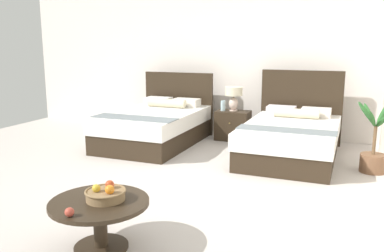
{
  "coord_description": "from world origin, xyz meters",
  "views": [
    {
      "loc": [
        1.99,
        -4.35,
        1.7
      ],
      "look_at": [
        0.03,
        0.5,
        0.63
      ],
      "focal_mm": 37.89,
      "sensor_mm": 36.0,
      "label": 1
    }
  ],
  "objects_px": {
    "bed_near_window": "(156,126)",
    "loose_apple": "(69,212)",
    "fruit_bowl": "(106,194)",
    "potted_palm": "(373,152)",
    "bed_near_corner": "(292,137)",
    "nightstand": "(233,125)",
    "table_lamp": "(234,95)",
    "coffee_table": "(100,213)",
    "vase": "(223,106)"
  },
  "relations": [
    {
      "from": "loose_apple",
      "to": "potted_palm",
      "type": "distance_m",
      "value": 4.11
    },
    {
      "from": "bed_near_window",
      "to": "loose_apple",
      "type": "distance_m",
      "value": 4.0
    },
    {
      "from": "table_lamp",
      "to": "coffee_table",
      "type": "bearing_deg",
      "value": -88.69
    },
    {
      "from": "potted_palm",
      "to": "fruit_bowl",
      "type": "bearing_deg",
      "value": -124.8
    },
    {
      "from": "vase",
      "to": "coffee_table",
      "type": "distance_m",
      "value": 4.22
    },
    {
      "from": "nightstand",
      "to": "loose_apple",
      "type": "bearing_deg",
      "value": -89.07
    },
    {
      "from": "bed_near_corner",
      "to": "fruit_bowl",
      "type": "xyz_separation_m",
      "value": [
        -1.01,
        -3.43,
        0.17
      ]
    },
    {
      "from": "loose_apple",
      "to": "potted_palm",
      "type": "relative_size",
      "value": 0.07
    },
    {
      "from": "coffee_table",
      "to": "bed_near_corner",
      "type": "bearing_deg",
      "value": 73.14
    },
    {
      "from": "table_lamp",
      "to": "fruit_bowl",
      "type": "height_order",
      "value": "table_lamp"
    },
    {
      "from": "bed_near_corner",
      "to": "vase",
      "type": "height_order",
      "value": "bed_near_corner"
    },
    {
      "from": "fruit_bowl",
      "to": "nightstand",
      "type": "bearing_deg",
      "value": 91.87
    },
    {
      "from": "vase",
      "to": "loose_apple",
      "type": "relative_size",
      "value": 2.55
    },
    {
      "from": "coffee_table",
      "to": "vase",
      "type": "bearing_deg",
      "value": 93.73
    },
    {
      "from": "bed_near_corner",
      "to": "vase",
      "type": "distance_m",
      "value": 1.54
    },
    {
      "from": "bed_near_corner",
      "to": "coffee_table",
      "type": "distance_m",
      "value": 3.63
    },
    {
      "from": "fruit_bowl",
      "to": "potted_palm",
      "type": "xyz_separation_m",
      "value": [
        2.14,
        3.08,
        -0.2
      ]
    },
    {
      "from": "fruit_bowl",
      "to": "loose_apple",
      "type": "height_order",
      "value": "fruit_bowl"
    },
    {
      "from": "table_lamp",
      "to": "vase",
      "type": "bearing_deg",
      "value": -161.23
    },
    {
      "from": "bed_near_window",
      "to": "fruit_bowl",
      "type": "bearing_deg",
      "value": -69.4
    },
    {
      "from": "table_lamp",
      "to": "vase",
      "type": "height_order",
      "value": "table_lamp"
    },
    {
      "from": "coffee_table",
      "to": "loose_apple",
      "type": "xyz_separation_m",
      "value": [
        -0.02,
        -0.35,
        0.14
      ]
    },
    {
      "from": "bed_near_corner",
      "to": "potted_palm",
      "type": "height_order",
      "value": "bed_near_corner"
    },
    {
      "from": "vase",
      "to": "nightstand",
      "type": "bearing_deg",
      "value": 12.76
    },
    {
      "from": "bed_near_window",
      "to": "loose_apple",
      "type": "xyz_separation_m",
      "value": [
        1.22,
        -3.81,
        0.14
      ]
    },
    {
      "from": "nightstand",
      "to": "table_lamp",
      "type": "height_order",
      "value": "table_lamp"
    },
    {
      "from": "table_lamp",
      "to": "potted_palm",
      "type": "height_order",
      "value": "potted_palm"
    },
    {
      "from": "coffee_table",
      "to": "fruit_bowl",
      "type": "bearing_deg",
      "value": 43.53
    },
    {
      "from": "nightstand",
      "to": "table_lamp",
      "type": "relative_size",
      "value": 1.37
    },
    {
      "from": "nightstand",
      "to": "fruit_bowl",
      "type": "bearing_deg",
      "value": -88.13
    },
    {
      "from": "bed_near_corner",
      "to": "fruit_bowl",
      "type": "relative_size",
      "value": 6.21
    },
    {
      "from": "vase",
      "to": "table_lamp",
      "type": "bearing_deg",
      "value": 18.77
    },
    {
      "from": "bed_near_window",
      "to": "potted_palm",
      "type": "bearing_deg",
      "value": -5.66
    },
    {
      "from": "nightstand",
      "to": "vase",
      "type": "relative_size",
      "value": 3.23
    },
    {
      "from": "coffee_table",
      "to": "nightstand",
      "type": "bearing_deg",
      "value": 91.32
    },
    {
      "from": "bed_near_window",
      "to": "nightstand",
      "type": "xyz_separation_m",
      "value": [
        1.15,
        0.78,
        -0.06
      ]
    },
    {
      "from": "nightstand",
      "to": "loose_apple",
      "type": "distance_m",
      "value": 4.59
    },
    {
      "from": "coffee_table",
      "to": "potted_palm",
      "type": "relative_size",
      "value": 0.85
    },
    {
      "from": "nightstand",
      "to": "table_lamp",
      "type": "bearing_deg",
      "value": 90.0
    },
    {
      "from": "nightstand",
      "to": "vase",
      "type": "bearing_deg",
      "value": -167.24
    },
    {
      "from": "vase",
      "to": "bed_near_window",
      "type": "bearing_deg",
      "value": -142.84
    },
    {
      "from": "coffee_table",
      "to": "potted_palm",
      "type": "height_order",
      "value": "potted_palm"
    },
    {
      "from": "bed_near_corner",
      "to": "fruit_bowl",
      "type": "distance_m",
      "value": 3.58
    },
    {
      "from": "bed_near_corner",
      "to": "fruit_bowl",
      "type": "height_order",
      "value": "bed_near_corner"
    },
    {
      "from": "bed_near_corner",
      "to": "potted_palm",
      "type": "bearing_deg",
      "value": -17.22
    },
    {
      "from": "bed_near_window",
      "to": "vase",
      "type": "height_order",
      "value": "bed_near_window"
    },
    {
      "from": "loose_apple",
      "to": "potted_palm",
      "type": "bearing_deg",
      "value": 57.54
    },
    {
      "from": "bed_near_corner",
      "to": "loose_apple",
      "type": "height_order",
      "value": "bed_near_corner"
    },
    {
      "from": "bed_near_corner",
      "to": "coffee_table",
      "type": "bearing_deg",
      "value": -106.86
    },
    {
      "from": "bed_near_window",
      "to": "coffee_table",
      "type": "relative_size",
      "value": 2.58
    }
  ]
}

